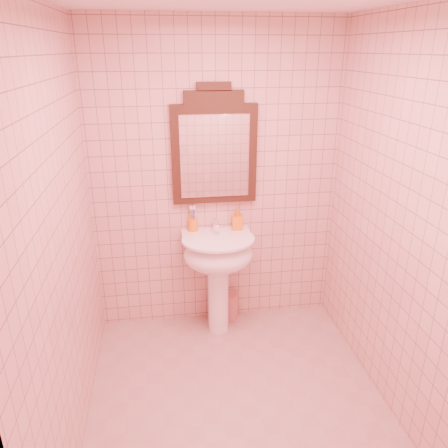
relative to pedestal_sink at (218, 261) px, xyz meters
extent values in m
plane|color=tan|center=(0.02, -0.87, -0.66)|extent=(2.20, 2.20, 0.00)
cube|color=#D9A898|center=(0.02, 0.23, 0.59)|extent=(2.00, 0.02, 2.50)
cylinder|color=white|center=(0.00, 0.01, -0.31)|extent=(0.17, 0.17, 0.70)
ellipsoid|color=white|center=(0.00, -0.01, 0.06)|extent=(0.56, 0.46, 0.28)
cube|color=white|center=(0.00, 0.15, 0.17)|extent=(0.56, 0.15, 0.05)
cylinder|color=white|center=(0.00, -0.01, 0.19)|extent=(0.58, 0.58, 0.02)
cylinder|color=white|center=(0.00, 0.15, 0.25)|extent=(0.04, 0.04, 0.09)
cylinder|color=white|center=(0.00, 0.10, 0.28)|extent=(0.02, 0.10, 0.02)
cylinder|color=white|center=(0.00, 0.05, 0.26)|extent=(0.02, 0.02, 0.04)
cube|color=white|center=(0.00, 0.16, 0.30)|extent=(0.01, 0.07, 0.01)
cube|color=black|center=(0.00, 0.20, 0.82)|extent=(0.67, 0.05, 0.78)
cube|color=black|center=(0.00, 0.20, 1.26)|extent=(0.45, 0.05, 0.10)
cube|color=black|center=(0.00, 0.20, 1.34)|extent=(0.26, 0.05, 0.06)
cube|color=white|center=(0.00, 0.17, 0.81)|extent=(0.54, 0.01, 0.65)
cylinder|color=orange|center=(-0.19, 0.18, 0.25)|extent=(0.08, 0.08, 0.10)
cylinder|color=silver|center=(-0.17, 0.18, 0.30)|extent=(0.01, 0.01, 0.19)
cylinder|color=#338CD8|center=(-0.17, 0.20, 0.30)|extent=(0.01, 0.01, 0.19)
cylinder|color=#E5334C|center=(-0.19, 0.20, 0.30)|extent=(0.01, 0.01, 0.19)
cylinder|color=#3FBF59|center=(-0.20, 0.19, 0.30)|extent=(0.01, 0.01, 0.19)
cylinder|color=#D8CC4C|center=(-0.20, 0.17, 0.30)|extent=(0.01, 0.01, 0.19)
cylinder|color=purple|center=(-0.19, 0.16, 0.30)|extent=(0.01, 0.01, 0.19)
cylinder|color=#4C4C59|center=(-0.17, 0.17, 0.30)|extent=(0.01, 0.01, 0.19)
imported|color=orange|center=(0.18, 0.16, 0.29)|extent=(0.09, 0.10, 0.19)
cube|color=#E08B83|center=(0.08, 0.17, -0.54)|extent=(0.24, 0.21, 0.25)
camera|label=1|loc=(-0.41, -3.13, 1.60)|focal=35.00mm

